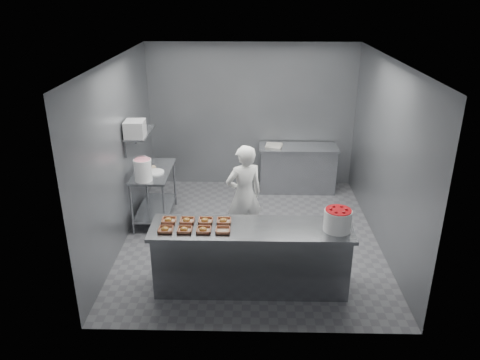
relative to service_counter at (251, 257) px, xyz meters
The scene contains 24 objects.
floor 1.42m from the service_counter, 90.00° to the left, with size 4.50×4.50×0.00m, color #4C4C51.
ceiling 2.71m from the service_counter, 90.00° to the left, with size 4.50×4.50×0.00m, color white.
wall_back 3.72m from the service_counter, 90.00° to the left, with size 4.00×0.04×2.80m, color slate.
wall_left 2.59m from the service_counter, 145.98° to the left, with size 0.04×4.50×2.80m, color slate.
wall_right 2.59m from the service_counter, 34.02° to the left, with size 0.04×4.50×2.80m, color slate.
service_counter is the anchor object (origin of this frame).
prep_table 2.56m from the service_counter, 130.24° to the left, with size 0.60×1.20×0.90m.
back_counter 3.37m from the service_counter, 74.52° to the left, with size 1.50×0.60×0.90m.
wall_shelf 2.88m from the service_counter, 133.03° to the left, with size 0.35×0.90×0.03m, color slate.
tray_0 1.18m from the service_counter, behind, with size 0.19×0.18×0.06m.
tray_1 0.97m from the service_counter, behind, with size 0.19×0.18×0.06m.
tray_2 0.77m from the service_counter, 168.28° to the right, with size 0.19×0.18×0.06m.
tray_3 0.60m from the service_counter, 160.76° to the right, with size 0.19×0.18×0.04m.
tray_4 1.18m from the service_counter, behind, with size 0.19×0.18×0.06m.
tray_5 0.97m from the service_counter, behind, with size 0.19×0.18×0.06m.
tray_6 0.77m from the service_counter, 168.27° to the left, with size 0.19×0.18×0.06m.
tray_7 0.60m from the service_counter, 160.90° to the left, with size 0.19×0.18×0.06m.
worker 1.25m from the service_counter, 95.26° to the left, with size 0.58×0.38×1.60m, color white.
strawberry_tub 1.24m from the service_counter, ahead, with size 0.35×0.35×0.29m.
glaze_bucket 2.36m from the service_counter, 138.45° to the left, with size 0.29×0.28×0.43m.
bucket_lid 2.47m from the service_counter, 130.82° to the left, with size 0.30×0.30×0.02m, color white.
rag 2.71m from the service_counter, 129.36° to the left, with size 0.14×0.12×0.02m, color #CCB28C.
appliance 2.78m from the service_counter, 137.00° to the left, with size 0.30×0.34×0.26m, color gray.
paper_stack 3.31m from the service_counter, 82.43° to the left, with size 0.30×0.22×0.05m, color silver.
Camera 1 is at (-0.02, -6.62, 3.76)m, focal length 35.00 mm.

